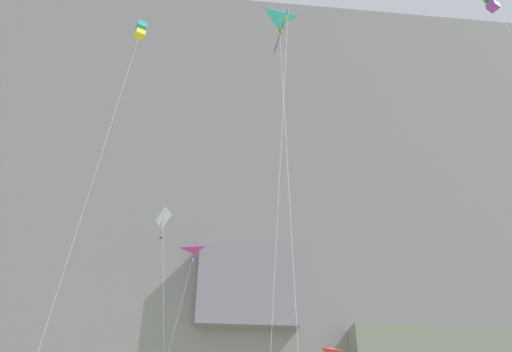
% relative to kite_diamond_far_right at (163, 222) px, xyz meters
% --- Properties ---
extents(cliff_face, '(180.00, 33.90, 67.20)m').
position_rel_kite_diamond_far_right_xyz_m(cliff_face, '(8.20, 24.93, 10.34)').
color(cliff_face, gray).
rests_on(cliff_face, ground).
extents(kite_diamond_far_right, '(3.61, 4.98, 24.88)m').
position_rel_kite_diamond_far_right_xyz_m(kite_diamond_far_right, '(0.00, 0.00, 0.00)').
color(kite_diamond_far_right, white).
rests_on(kite_diamond_far_right, ground).
extents(kite_delta_upper_left, '(3.80, 7.22, 20.60)m').
position_rel_kite_diamond_far_right_xyz_m(kite_delta_upper_left, '(2.78, 1.58, -3.15)').
color(kite_delta_upper_left, '#CC3399').
rests_on(kite_delta_upper_left, ground).
extents(kite_delta_high_left, '(1.83, 6.40, 28.10)m').
position_rel_kite_diamond_far_right_xyz_m(kite_delta_high_left, '(7.69, -17.72, 4.06)').
color(kite_delta_high_left, '#38B2D1').
rests_on(kite_delta_high_left, ground).
extents(kite_box_low_right, '(2.24, 4.68, 33.67)m').
position_rel_kite_diamond_far_right_xyz_m(kite_box_low_right, '(23.41, -17.71, 9.56)').
color(kite_box_low_right, green).
rests_on(kite_box_low_right, ground).
extents(kite_banner_mid_right, '(2.18, 5.26, 27.68)m').
position_rel_kite_diamond_far_right_xyz_m(kite_banner_mid_right, '(7.66, -18.59, 1.25)').
color(kite_banner_mid_right, black).
rests_on(kite_banner_mid_right, ground).
extents(kite_box_near_cliff, '(2.17, 3.49, 34.50)m').
position_rel_kite_diamond_far_right_xyz_m(kite_box_near_cliff, '(-2.21, -11.88, 10.38)').
color(kite_box_near_cliff, teal).
rests_on(kite_box_near_cliff, ground).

